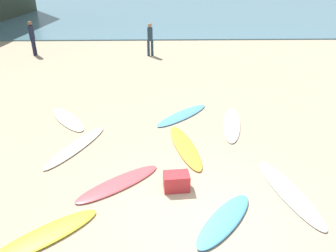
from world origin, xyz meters
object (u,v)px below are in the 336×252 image
at_px(surfboard_4, 68,119).
at_px(surfboard_8, 182,115).
at_px(surfboard_3, 45,236).
at_px(surfboard_5, 185,147).
at_px(surfboard_6, 232,124).
at_px(surfboard_2, 289,192).
at_px(surfboard_0, 224,220).
at_px(beachgoer_mid, 150,38).
at_px(beachgoer_near, 32,36).
at_px(surfboard_1, 119,183).
at_px(beach_cooler, 176,181).
at_px(surfboard_7, 76,147).

distance_m(surfboard_4, surfboard_8, 3.82).
bearing_deg(surfboard_3, surfboard_5, 99.58).
xyz_separation_m(surfboard_3, surfboard_8, (2.96, 5.40, -0.01)).
bearing_deg(surfboard_3, surfboard_6, 97.23).
distance_m(surfboard_2, surfboard_3, 5.28).
height_order(surfboard_0, beachgoer_mid, beachgoer_mid).
distance_m(surfboard_3, beachgoer_near, 14.33).
height_order(surfboard_2, surfboard_8, same).
bearing_deg(surfboard_3, surfboard_0, 56.71).
bearing_deg(surfboard_6, surfboard_5, 52.52).
xyz_separation_m(surfboard_1, surfboard_5, (1.68, 1.65, 0.01)).
height_order(surfboard_2, surfboard_5, surfboard_5).
relative_size(surfboard_0, surfboard_2, 0.76).
height_order(surfboard_5, beach_cooler, beach_cooler).
distance_m(surfboard_7, beachgoer_near, 11.15).
distance_m(surfboard_1, surfboard_5, 2.36).
height_order(surfboard_5, surfboard_7, surfboard_5).
bearing_deg(beachgoer_mid, surfboard_3, 80.39).
bearing_deg(beachgoer_near, surfboard_7, -154.35).
height_order(surfboard_2, beach_cooler, beach_cooler).
xyz_separation_m(beachgoer_near, beachgoer_mid, (6.38, -0.28, -0.06)).
xyz_separation_m(surfboard_1, surfboard_2, (3.91, -0.42, -0.00)).
height_order(surfboard_1, surfboard_2, surfboard_1).
distance_m(surfboard_2, surfboard_7, 5.73).
height_order(surfboard_2, surfboard_3, surfboard_3).
relative_size(surfboard_0, beachgoer_mid, 1.11).
bearing_deg(surfboard_0, surfboard_3, 43.78).
distance_m(surfboard_5, surfboard_6, 2.13).
xyz_separation_m(surfboard_3, surfboard_4, (-0.85, 5.16, -0.01)).
distance_m(surfboard_8, beachgoer_mid, 7.98).
bearing_deg(surfboard_4, surfboard_8, 147.82).
relative_size(surfboard_7, beach_cooler, 4.41).
height_order(surfboard_3, surfboard_5, surfboard_5).
relative_size(surfboard_4, surfboard_6, 0.86).
bearing_deg(beachgoer_mid, surfboard_7, 76.98).
height_order(surfboard_8, beachgoer_mid, beachgoer_mid).
xyz_separation_m(surfboard_0, surfboard_1, (-2.28, 1.29, -0.01)).
xyz_separation_m(surfboard_1, beachgoer_mid, (0.46, 11.59, 0.95)).
height_order(surfboard_6, surfboard_8, surfboard_6).
distance_m(surfboard_3, surfboard_6, 6.50).
bearing_deg(beachgoer_mid, surfboard_8, 96.91).
bearing_deg(surfboard_6, surfboard_3, 57.36).
bearing_deg(surfboard_2, surfboard_5, 124.10).
height_order(surfboard_0, surfboard_1, surfboard_0).
height_order(surfboard_7, beachgoer_near, beachgoer_near).
height_order(surfboard_3, surfboard_7, surfboard_3).
distance_m(surfboard_2, surfboard_4, 7.18).
xyz_separation_m(surfboard_7, beachgoer_mid, (1.86, 9.86, 0.95)).
bearing_deg(beach_cooler, surfboard_0, -49.90).
relative_size(surfboard_0, beach_cooler, 3.31).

